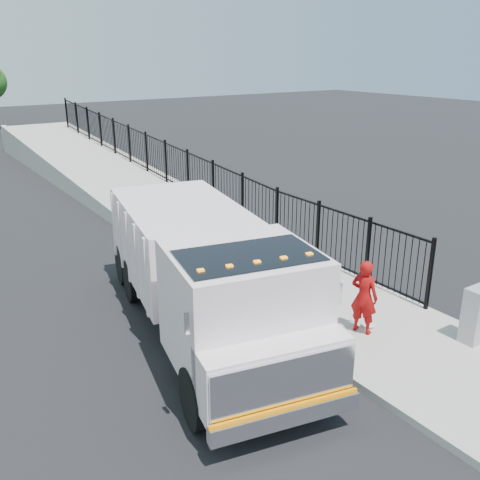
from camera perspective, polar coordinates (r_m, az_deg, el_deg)
ground at (r=13.01m, az=2.26°, el=-8.47°), size 120.00×120.00×0.00m
sidewalk at (r=12.88m, az=14.69°, el=-9.17°), size 3.55×12.00×0.12m
curb at (r=11.64m, az=8.23°, el=-11.86°), size 0.30×12.00×0.16m
ramp at (r=27.46m, az=-14.22°, el=6.02°), size 3.95×24.06×3.19m
iron_fence at (r=24.21m, az=-7.86°, el=6.87°), size 0.10×28.00×1.80m
truck at (r=11.66m, az=-3.69°, el=-3.28°), size 4.29×8.63×2.83m
worker at (r=12.17m, az=13.10°, el=-5.93°), size 0.59×0.72×1.71m
utility_cabinet at (r=12.64m, az=23.87°, el=-7.35°), size 0.55×0.40×1.25m
debris at (r=12.79m, az=13.49°, el=-8.74°), size 0.33×0.33×0.08m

